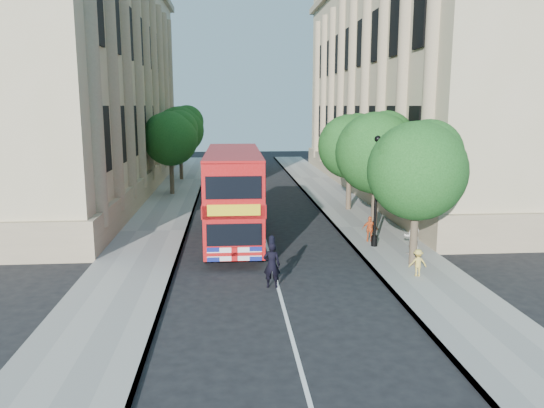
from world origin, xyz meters
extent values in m
plane|color=black|center=(0.00, 0.00, 0.00)|extent=(120.00, 120.00, 0.00)
cube|color=gray|center=(5.75, 10.00, 0.06)|extent=(3.50, 80.00, 0.12)
cube|color=gray|center=(-5.75, 10.00, 0.06)|extent=(3.50, 80.00, 0.12)
cube|color=tan|center=(13.80, 24.00, 9.00)|extent=(12.00, 38.00, 18.00)
cube|color=tan|center=(-13.80, 24.00, 9.00)|extent=(12.00, 38.00, 18.00)
cylinder|color=#473828|center=(5.80, 3.00, 1.43)|extent=(0.32, 0.32, 2.86)
sphere|color=#194717|center=(5.80, 3.00, 4.03)|extent=(4.00, 4.00, 4.00)
sphere|color=#194717|center=(6.40, 3.40, 4.68)|extent=(2.80, 2.80, 2.80)
sphere|color=#194717|center=(5.30, 2.70, 4.55)|extent=(2.60, 2.60, 2.60)
cylinder|color=#473828|center=(5.80, 9.00, 1.50)|extent=(0.32, 0.32, 2.99)
sphere|color=#194717|center=(5.80, 9.00, 4.22)|extent=(4.20, 4.20, 4.20)
sphere|color=#194717|center=(6.40, 9.40, 4.90)|extent=(2.94, 2.94, 2.94)
sphere|color=#194717|center=(5.30, 8.70, 4.76)|extent=(2.73, 2.73, 2.73)
cylinder|color=#473828|center=(5.80, 15.00, 1.45)|extent=(0.32, 0.32, 2.90)
sphere|color=#194717|center=(5.80, 15.00, 4.09)|extent=(4.00, 4.00, 4.00)
sphere|color=#194717|center=(6.40, 15.40, 4.75)|extent=(2.80, 2.80, 2.80)
sphere|color=#194717|center=(5.30, 14.70, 4.62)|extent=(2.60, 2.60, 2.60)
cylinder|color=#473828|center=(-6.00, 22.00, 1.50)|extent=(0.32, 0.32, 2.99)
sphere|color=#194717|center=(-6.00, 22.00, 4.22)|extent=(4.00, 4.00, 4.00)
sphere|color=#194717|center=(-5.40, 22.40, 4.90)|extent=(2.80, 2.80, 2.80)
sphere|color=#194717|center=(-6.50, 21.70, 4.76)|extent=(2.60, 2.60, 2.60)
cylinder|color=#473828|center=(-6.00, 30.00, 1.58)|extent=(0.32, 0.32, 3.17)
sphere|color=#194717|center=(-6.00, 30.00, 4.46)|extent=(4.20, 4.20, 4.20)
sphere|color=#194717|center=(-5.40, 30.40, 5.18)|extent=(2.94, 2.94, 2.94)
sphere|color=#194717|center=(-6.50, 29.70, 5.04)|extent=(2.73, 2.73, 2.73)
cylinder|color=black|center=(5.00, 6.00, 0.37)|extent=(0.30, 0.30, 0.50)
cylinder|color=black|center=(5.00, 6.00, 2.62)|extent=(0.14, 0.14, 5.00)
sphere|color=black|center=(5.00, 6.00, 5.12)|extent=(0.32, 0.32, 0.32)
cube|color=#AE0C0C|center=(-1.54, 7.69, 2.43)|extent=(2.57, 9.52, 3.95)
cube|color=black|center=(-1.54, 7.69, 1.55)|extent=(2.63, 8.92, 0.90)
cube|color=black|center=(-1.54, 7.69, 3.45)|extent=(2.63, 8.92, 0.90)
cube|color=yellow|center=(-1.57, 2.93, 2.55)|extent=(2.10, 0.10, 0.45)
cylinder|color=black|center=(-2.69, 4.34, 0.50)|extent=(0.29, 1.00, 1.00)
cylinder|color=black|center=(-0.43, 4.33, 0.50)|extent=(0.29, 1.00, 1.00)
cylinder|color=black|center=(-2.65, 10.85, 0.50)|extent=(0.29, 1.00, 1.00)
cylinder|color=black|center=(-0.38, 10.83, 0.50)|extent=(0.29, 1.00, 1.00)
cube|color=black|center=(-1.85, 10.14, 1.28)|extent=(2.00, 1.82, 1.98)
cube|color=black|center=(-1.79, 9.34, 1.51)|extent=(1.70, 0.21, 0.66)
cube|color=black|center=(-1.98, 12.21, 1.46)|extent=(2.09, 3.14, 2.36)
cube|color=black|center=(-1.95, 11.65, 0.33)|extent=(2.00, 4.64, 0.24)
cylinder|color=black|center=(-2.69, 9.99, 0.38)|extent=(0.26, 0.77, 0.76)
cylinder|color=black|center=(-0.99, 10.10, 0.38)|extent=(0.26, 0.77, 0.76)
cylinder|color=black|center=(-2.90, 13.10, 0.38)|extent=(0.26, 0.77, 0.76)
cylinder|color=black|center=(-1.20, 13.21, 0.38)|extent=(0.26, 0.77, 0.76)
imported|color=black|center=(-0.23, 1.00, 0.86)|extent=(0.68, 0.50, 1.72)
imported|color=beige|center=(6.27, 4.53, 0.92)|extent=(0.82, 0.66, 1.60)
imported|color=orange|center=(5.01, 6.82, 0.74)|extent=(0.78, 0.46, 1.24)
imported|color=gold|center=(5.47, 1.51, 0.65)|extent=(0.71, 0.44, 1.06)
camera|label=1|loc=(-1.74, -17.62, 6.61)|focal=35.00mm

